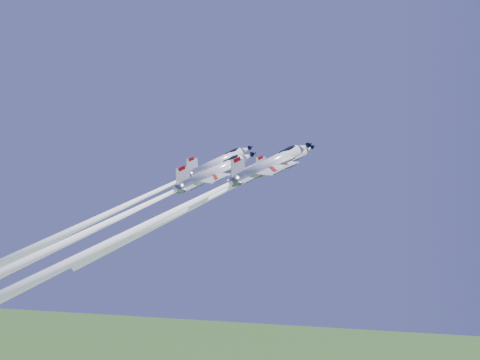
% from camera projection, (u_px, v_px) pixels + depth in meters
% --- Properties ---
extents(jet_lead, '(28.64, 28.08, 34.81)m').
position_uv_depth(jet_lead, '(214.00, 196.00, 95.98)').
color(jet_lead, silver).
extents(jet_left, '(32.09, 31.55, 40.27)m').
position_uv_depth(jet_left, '(131.00, 203.00, 96.58)').
color(jet_left, silver).
extents(jet_right, '(38.46, 37.84, 48.99)m').
position_uv_depth(jet_right, '(155.00, 220.00, 84.55)').
color(jet_right, silver).
extents(jet_slot, '(36.73, 36.13, 46.57)m').
position_uv_depth(jet_slot, '(104.00, 224.00, 88.38)').
color(jet_slot, silver).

